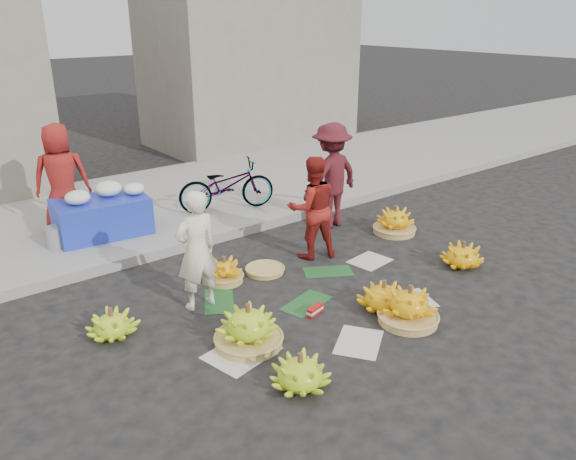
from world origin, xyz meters
TOP-DOWN VIEW (x-y plane):
  - ground at (0.00, 0.00)m, footprint 80.00×80.00m
  - curb at (0.00, 2.20)m, footprint 40.00×0.25m
  - sidewalk at (0.00, 4.30)m, footprint 40.00×4.00m
  - building_right at (4.50, 7.70)m, footprint 5.00×3.00m
  - newspaper_scatter at (0.00, -0.80)m, footprint 3.20×1.80m
  - banana_leaves at (-0.10, 0.20)m, footprint 2.00×1.00m
  - banana_bunch_0 at (-1.15, -0.51)m, footprint 0.72×0.72m
  - banana_bunch_1 at (-1.17, -1.41)m, footprint 0.76×0.76m
  - banana_bunch_2 at (0.54, -1.24)m, footprint 0.77×0.77m
  - banana_bunch_3 at (0.53, -0.86)m, footprint 0.74×0.74m
  - banana_bunch_4 at (2.26, -0.71)m, footprint 0.69×0.69m
  - banana_bunch_5 at (2.49, 0.73)m, footprint 0.76×0.76m
  - banana_bunch_6 at (-2.22, 0.53)m, footprint 0.67×0.67m
  - banana_bunch_7 at (-0.56, 0.91)m, footprint 0.47×0.47m
  - basket_spare at (0.02, 0.82)m, footprint 0.63×0.63m
  - incense_stack at (-0.18, -0.46)m, footprint 0.25×0.14m
  - vendor_cream at (-1.14, 0.54)m, footprint 0.53×0.35m
  - vendor_red at (0.86, 0.85)m, footprint 0.85×0.75m
  - man_striped at (1.90, 1.60)m, footprint 1.14×0.70m
  - flower_table at (-1.27, 3.22)m, footprint 1.41×0.96m
  - grey_bucket at (-2.01, 3.12)m, footprint 0.27×0.27m
  - flower_vendor at (-1.63, 3.77)m, footprint 0.94×0.77m
  - bicycle at (0.82, 3.03)m, footprint 1.04×1.73m

SIDE VIEW (x-z plane):
  - ground at x=0.00m, z-range 0.00..0.00m
  - newspaper_scatter at x=0.00m, z-range 0.00..0.01m
  - banana_leaves at x=-0.10m, z-range 0.00..0.01m
  - basket_spare at x=0.02m, z-range 0.00..0.06m
  - incense_stack at x=-0.18m, z-range 0.01..0.10m
  - sidewalk at x=0.00m, z-range 0.00..0.12m
  - curb at x=0.00m, z-range 0.00..0.15m
  - banana_bunch_7 at x=-0.56m, z-range -0.04..0.32m
  - banana_bunch_6 at x=-2.22m, z-range -0.02..0.32m
  - banana_bunch_1 at x=-1.17m, z-range -0.02..0.35m
  - banana_bunch_4 at x=2.26m, z-range -0.02..0.35m
  - banana_bunch_3 at x=0.53m, z-range -0.02..0.36m
  - banana_bunch_5 at x=2.49m, z-range -0.03..0.42m
  - banana_bunch_2 at x=0.54m, z-range -0.03..0.43m
  - banana_bunch_0 at x=-1.15m, z-range -0.03..0.45m
  - grey_bucket at x=-2.01m, z-range 0.12..0.43m
  - flower_table at x=-1.27m, z-range 0.05..0.83m
  - bicycle at x=0.82m, z-range 0.12..0.98m
  - vendor_cream at x=-1.14m, z-range 0.00..1.44m
  - vendor_red at x=0.86m, z-range 0.00..1.47m
  - man_striped at x=1.90m, z-range 0.00..1.69m
  - flower_vendor at x=-1.63m, z-range 0.12..1.78m
  - building_right at x=4.50m, z-range 0.00..5.00m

